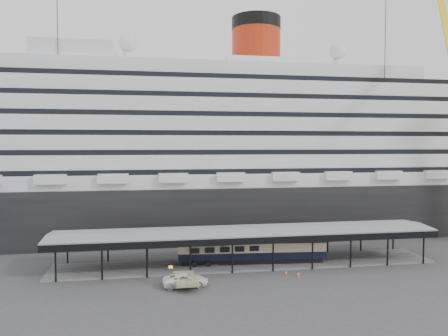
{
  "coord_description": "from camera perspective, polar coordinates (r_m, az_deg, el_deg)",
  "views": [
    {
      "loc": [
        -13.96,
        -57.15,
        17.59
      ],
      "look_at": [
        -2.84,
        8.0,
        14.13
      ],
      "focal_mm": 35.0,
      "sensor_mm": 36.0,
      "label": 1
    }
  ],
  "objects": [
    {
      "name": "ground",
      "position": [
        61.4,
        3.99,
        -13.65
      ],
      "size": [
        200.0,
        200.0,
        0.0
      ],
      "primitive_type": "plane",
      "color": "#3A3A3D",
      "rests_on": "ground"
    },
    {
      "name": "platform_canopy",
      "position": [
        65.49,
        2.94,
        -10.45
      ],
      "size": [
        56.0,
        9.18,
        5.3
      ],
      "color": "slate",
      "rests_on": "ground"
    },
    {
      "name": "traffic_cone_left",
      "position": [
        57.58,
        -2.22,
        -14.37
      ],
      "size": [
        0.55,
        0.55,
        0.81
      ],
      "rotation": [
        0.0,
        0.0,
        0.4
      ],
      "color": "#D0410B",
      "rests_on": "ground"
    },
    {
      "name": "port_truck",
      "position": [
        56.24,
        -5.06,
        -14.4
      ],
      "size": [
        5.73,
        2.8,
        1.57
      ],
      "primitive_type": "imported",
      "rotation": [
        0.0,
        0.0,
        1.61
      ],
      "color": "white",
      "rests_on": "ground"
    },
    {
      "name": "traffic_cone_mid",
      "position": [
        60.64,
        9.71,
        -13.55
      ],
      "size": [
        0.41,
        0.41,
        0.73
      ],
      "rotation": [
        0.0,
        0.0,
        0.08
      ],
      "color": "#FA4E0D",
      "rests_on": "ground"
    },
    {
      "name": "traffic_cone_right",
      "position": [
        61.1,
        8.12,
        -13.43
      ],
      "size": [
        0.43,
        0.43,
        0.69
      ],
      "rotation": [
        0.0,
        0.0,
        -0.27
      ],
      "color": "#D3400B",
      "rests_on": "ground"
    },
    {
      "name": "pullman_carriage",
      "position": [
        65.63,
        3.68,
        -10.22
      ],
      "size": [
        21.85,
        4.62,
        21.3
      ],
      "rotation": [
        0.0,
        0.0,
        -0.08
      ],
      "color": "black",
      "rests_on": "ground"
    },
    {
      "name": "cruise_ship",
      "position": [
        90.25,
        -0.75,
        3.48
      ],
      "size": [
        130.0,
        30.0,
        43.9
      ],
      "color": "black",
      "rests_on": "ground"
    }
  ]
}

